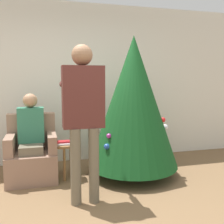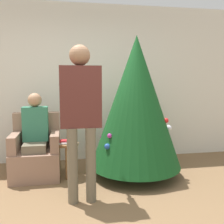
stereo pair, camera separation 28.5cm
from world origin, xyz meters
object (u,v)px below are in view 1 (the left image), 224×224
side_stool (63,150)px  person_standing (83,108)px  person_seated (31,133)px  christmas_tree (133,102)px  armchair (32,156)px

side_stool → person_standing: bearing=-78.0°
person_seated → person_standing: 1.16m
christmas_tree → person_standing: (-0.83, -0.66, 0.00)m
christmas_tree → person_standing: 1.06m
armchair → person_seated: bearing=-90.0°
christmas_tree → person_seated: (-1.44, 0.22, -0.43)m
side_stool → christmas_tree: bearing=-7.9°
christmas_tree → person_standing: size_ratio=1.13×
christmas_tree → person_seated: 1.52m
christmas_tree → armchair: (-1.44, 0.25, -0.77)m
person_seated → side_stool: bearing=-11.1°
armchair → person_seated: 0.33m
christmas_tree → armchair: bearing=170.2°
christmas_tree → side_stool: bearing=172.1°
christmas_tree → side_stool: 1.23m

